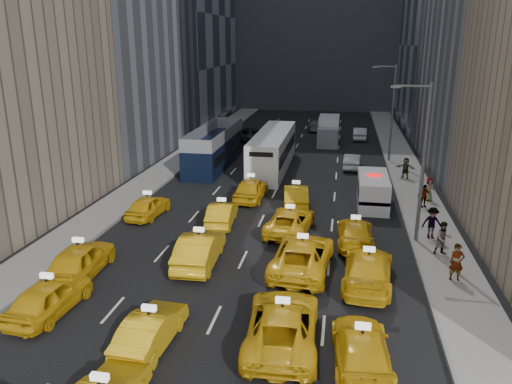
% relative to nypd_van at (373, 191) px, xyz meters
% --- Properties ---
extents(ground, '(160.00, 160.00, 0.00)m').
position_rel_nypd_van_xyz_m(ground, '(-7.14, -18.49, -1.03)').
color(ground, black).
rests_on(ground, ground).
extents(sidewalk_west, '(3.00, 90.00, 0.15)m').
position_rel_nypd_van_xyz_m(sidewalk_west, '(-17.64, 6.51, -0.95)').
color(sidewalk_west, gray).
rests_on(sidewalk_west, ground).
extents(sidewalk_east, '(3.00, 90.00, 0.15)m').
position_rel_nypd_van_xyz_m(sidewalk_east, '(3.36, 6.51, -0.95)').
color(sidewalk_east, gray).
rests_on(sidewalk_east, ground).
extents(curb_west, '(0.15, 90.00, 0.18)m').
position_rel_nypd_van_xyz_m(curb_west, '(-16.19, 6.51, -0.94)').
color(curb_west, slate).
rests_on(curb_west, ground).
extents(curb_east, '(0.15, 90.00, 0.18)m').
position_rel_nypd_van_xyz_m(curb_east, '(1.91, 6.51, -0.94)').
color(curb_east, slate).
rests_on(curb_east, ground).
extents(streetlight_near, '(2.15, 0.22, 9.00)m').
position_rel_nypd_van_xyz_m(streetlight_near, '(2.05, -6.49, 3.89)').
color(streetlight_near, '#595B60').
rests_on(streetlight_near, ground).
extents(streetlight_far, '(2.15, 0.22, 9.00)m').
position_rel_nypd_van_xyz_m(streetlight_far, '(2.05, 13.51, 3.89)').
color(streetlight_far, '#595B60').
rests_on(streetlight_far, ground).
extents(taxi_4, '(2.11, 4.59, 1.53)m').
position_rel_nypd_van_xyz_m(taxi_4, '(-14.11, -17.17, -0.26)').
color(taxi_4, gold).
rests_on(taxi_4, ground).
extents(taxi_5, '(1.71, 4.30, 1.39)m').
position_rel_nypd_van_xyz_m(taxi_5, '(-9.02, -18.69, -0.33)').
color(taxi_5, gold).
rests_on(taxi_5, ground).
extents(taxi_6, '(2.95, 5.89, 1.60)m').
position_rel_nypd_van_xyz_m(taxi_6, '(-4.16, -17.63, -0.22)').
color(taxi_6, gold).
rests_on(taxi_6, ground).
extents(taxi_7, '(2.29, 4.99, 1.41)m').
position_rel_nypd_van_xyz_m(taxi_7, '(-1.24, -18.59, -0.32)').
color(taxi_7, gold).
rests_on(taxi_7, ground).
extents(taxi_8, '(2.21, 4.99, 1.67)m').
position_rel_nypd_van_xyz_m(taxi_8, '(-14.60, -13.67, -0.19)').
color(taxi_8, gold).
rests_on(taxi_8, ground).
extents(taxi_9, '(1.99, 5.17, 1.68)m').
position_rel_nypd_van_xyz_m(taxi_9, '(-9.23, -11.37, -0.19)').
color(taxi_9, gold).
rests_on(taxi_9, ground).
extents(taxi_10, '(3.13, 6.08, 1.64)m').
position_rel_nypd_van_xyz_m(taxi_10, '(-3.95, -11.21, -0.21)').
color(taxi_10, gold).
rests_on(taxi_10, ground).
extents(taxi_11, '(2.64, 5.64, 1.59)m').
position_rel_nypd_van_xyz_m(taxi_11, '(-0.78, -12.19, -0.23)').
color(taxi_11, gold).
rests_on(taxi_11, ground).
extents(taxi_12, '(2.01, 4.29, 1.42)m').
position_rel_nypd_van_xyz_m(taxi_12, '(-14.57, -4.97, -0.32)').
color(taxi_12, gold).
rests_on(taxi_12, ground).
extents(taxi_13, '(1.82, 4.37, 1.41)m').
position_rel_nypd_van_xyz_m(taxi_13, '(-9.49, -5.50, -0.32)').
color(taxi_13, gold).
rests_on(taxi_13, ground).
extents(taxi_14, '(2.93, 5.38, 1.43)m').
position_rel_nypd_van_xyz_m(taxi_14, '(-5.13, -6.16, -0.31)').
color(taxi_14, gold).
rests_on(taxi_14, ground).
extents(taxi_15, '(2.08, 4.93, 1.42)m').
position_rel_nypd_van_xyz_m(taxi_15, '(-1.30, -7.38, -0.32)').
color(taxi_15, gold).
rests_on(taxi_15, ground).
extents(taxi_16, '(2.09, 4.83, 1.62)m').
position_rel_nypd_van_xyz_m(taxi_16, '(-8.61, -0.23, -0.21)').
color(taxi_16, gold).
rests_on(taxi_16, ground).
extents(taxi_17, '(2.18, 4.80, 1.53)m').
position_rel_nypd_van_xyz_m(taxi_17, '(-5.26, -1.21, -0.26)').
color(taxi_17, gold).
rests_on(taxi_17, ground).
extents(nypd_van, '(2.49, 5.44, 2.27)m').
position_rel_nypd_van_xyz_m(nypd_van, '(0.00, 0.00, 0.00)').
color(nypd_van, silver).
rests_on(nypd_van, ground).
extents(double_decker, '(3.13, 12.11, 3.50)m').
position_rel_nypd_van_xyz_m(double_decker, '(-13.75, 9.24, 0.71)').
color(double_decker, black).
rests_on(double_decker, ground).
extents(city_bus, '(3.74, 13.04, 3.32)m').
position_rel_nypd_van_xyz_m(city_bus, '(-8.34, 8.98, 0.62)').
color(city_bus, white).
rests_on(city_bus, ground).
extents(box_truck, '(2.84, 6.60, 2.93)m').
position_rel_nypd_van_xyz_m(box_truck, '(-3.84, 21.29, 0.41)').
color(box_truck, silver).
rests_on(box_truck, ground).
extents(misc_car_0, '(1.64, 4.10, 1.33)m').
position_rel_nypd_van_xyz_m(misc_car_0, '(-1.32, 10.35, -0.36)').
color(misc_car_0, '#B4B6BD').
rests_on(misc_car_0, ground).
extents(misc_car_1, '(3.03, 6.12, 1.67)m').
position_rel_nypd_van_xyz_m(misc_car_1, '(-12.82, 20.66, -0.19)').
color(misc_car_1, black).
rests_on(misc_car_1, ground).
extents(misc_car_2, '(1.90, 4.59, 1.33)m').
position_rel_nypd_van_xyz_m(misc_car_2, '(-5.66, 29.37, -0.36)').
color(misc_car_2, slate).
rests_on(misc_car_2, ground).
extents(misc_car_3, '(2.28, 4.81, 1.59)m').
position_rel_nypd_van_xyz_m(misc_car_3, '(-9.25, 27.40, -0.23)').
color(misc_car_3, black).
rests_on(misc_car_3, ground).
extents(misc_car_4, '(1.59, 4.30, 1.41)m').
position_rel_nypd_van_xyz_m(misc_car_4, '(-0.33, 24.29, -0.32)').
color(misc_car_4, '#ADB1B5').
rests_on(misc_car_4, ground).
extents(pedestrian_0, '(0.69, 0.47, 1.84)m').
position_rel_nypd_van_xyz_m(pedestrian_0, '(3.35, -11.30, 0.04)').
color(pedestrian_0, gray).
rests_on(pedestrian_0, sidewalk_east).
extents(pedestrian_1, '(0.98, 0.69, 1.82)m').
position_rel_nypd_van_xyz_m(pedestrian_1, '(3.27, -8.28, 0.03)').
color(pedestrian_1, gray).
rests_on(pedestrian_1, sidewalk_east).
extents(pedestrian_2, '(1.27, 0.70, 1.86)m').
position_rel_nypd_van_xyz_m(pedestrian_2, '(3.04, -6.03, 0.06)').
color(pedestrian_2, gray).
rests_on(pedestrian_2, sidewalk_east).
extents(pedestrian_3, '(1.02, 0.71, 1.58)m').
position_rel_nypd_van_xyz_m(pedestrian_3, '(3.38, -0.28, -0.08)').
color(pedestrian_3, gray).
rests_on(pedestrian_3, sidewalk_east).
extents(pedestrian_4, '(0.90, 0.62, 1.67)m').
position_rel_nypd_van_xyz_m(pedestrian_4, '(3.95, 1.30, -0.04)').
color(pedestrian_4, gray).
rests_on(pedestrian_4, sidewalk_east).
extents(pedestrian_5, '(1.65, 0.99, 1.72)m').
position_rel_nypd_van_xyz_m(pedestrian_5, '(2.97, 7.19, -0.02)').
color(pedestrian_5, gray).
rests_on(pedestrian_5, sidewalk_east).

